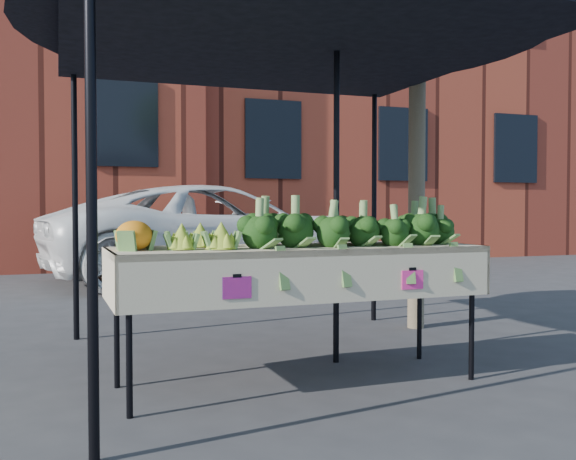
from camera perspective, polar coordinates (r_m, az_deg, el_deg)
The scene contains 9 objects.
ground at distance 4.52m, azimuth 2.56°, elevation -12.78°, with size 90.00×90.00×0.00m, color #2C2C2E.
table at distance 4.25m, azimuth 0.92°, elevation -7.52°, with size 2.42×0.85×0.90m.
canopy at distance 4.74m, azimuth 0.02°, elevation 4.62°, with size 3.16×3.16×2.74m, color black, non-canonical shape.
broccoli_heap at distance 4.36m, azimuth 5.60°, elevation 0.51°, with size 1.62×0.59×0.28m, color black.
romanesco_cluster at distance 4.04m, azimuth -8.12°, elevation -0.07°, with size 0.45×0.59×0.22m, color #ADBD34.
cauliflower_pair at distance 4.01m, azimuth -13.39°, elevation -0.27°, with size 0.25×0.45×0.19m, color orange.
vehicle at distance 10.50m, azimuth -6.28°, elevation 10.52°, with size 2.50×1.51×5.43m, color white.
street_tree at distance 6.39m, azimuth 11.34°, elevation 12.19°, with size 2.32×2.32×4.58m, color #1E4C14, non-canonical shape.
building_right at distance 18.93m, azimuth 8.00°, elevation 11.35°, with size 12.00×8.00×8.50m, color maroon.
Camera 1 is at (-1.65, -4.05, 1.15)m, focal length 40.28 mm.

